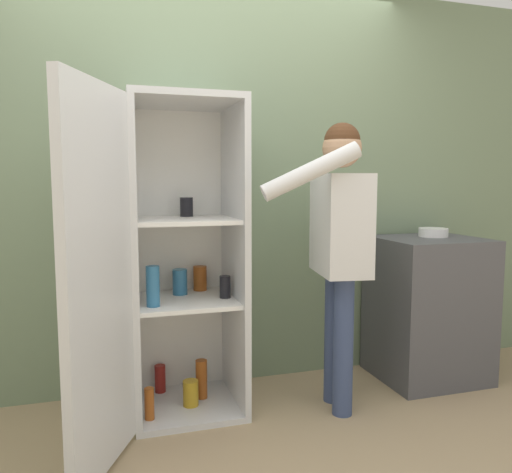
# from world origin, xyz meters

# --- Properties ---
(ground_plane) EXTENTS (12.00, 12.00, 0.00)m
(ground_plane) POSITION_xyz_m (0.00, 0.00, 0.00)
(ground_plane) COLOR tan
(wall_back) EXTENTS (7.00, 0.06, 2.55)m
(wall_back) POSITION_xyz_m (0.00, 0.98, 1.27)
(wall_back) COLOR gray
(wall_back) RESTS_ON ground_plane
(refrigerator) EXTENTS (0.91, 1.14, 1.75)m
(refrigerator) POSITION_xyz_m (-0.33, 0.56, 0.86)
(refrigerator) COLOR silver
(refrigerator) RESTS_ON ground_plane
(person) EXTENTS (0.69, 0.57, 1.62)m
(person) POSITION_xyz_m (0.61, 0.39, 1.03)
(person) COLOR #384770
(person) RESTS_ON ground_plane
(counter) EXTENTS (0.66, 0.59, 0.94)m
(counter) POSITION_xyz_m (1.39, 0.63, 0.47)
(counter) COLOR #4C4C51
(counter) RESTS_ON ground_plane
(bowl) EXTENTS (0.19, 0.19, 0.06)m
(bowl) POSITION_xyz_m (1.45, 0.70, 0.97)
(bowl) COLOR white
(bowl) RESTS_ON counter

